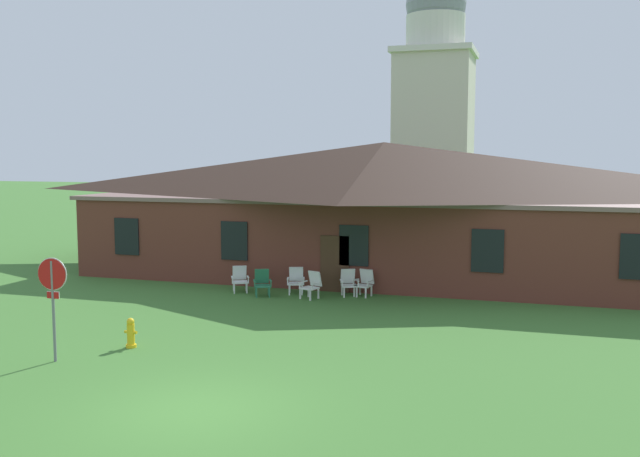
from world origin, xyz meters
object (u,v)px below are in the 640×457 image
lawn_chair_left_end (296,280)px  lawn_chair_right_end (349,282)px  stop_sign (53,288)px  fire_hydrant (131,333)px  lawn_chair_by_porch (240,278)px  lawn_chair_near_door (262,282)px  lawn_chair_far_side (365,282)px  lawn_chair_middle (312,284)px

lawn_chair_left_end → lawn_chair_right_end: size_ratio=1.00×
stop_sign → fire_hydrant: bearing=57.0°
lawn_chair_by_porch → lawn_chair_near_door: (1.07, -0.45, 0.00)m
fire_hydrant → lawn_chair_by_porch: bearing=92.5°
fire_hydrant → stop_sign: bearing=-123.0°
lawn_chair_left_end → lawn_chair_far_side: size_ratio=1.00×
lawn_chair_near_door → lawn_chair_far_side: 3.68m
stop_sign → lawn_chair_right_end: bearing=64.5°
lawn_chair_by_porch → lawn_chair_near_door: bearing=-22.7°
lawn_chair_by_porch → lawn_chair_middle: size_ratio=1.00×
lawn_chair_by_porch → lawn_chair_near_door: size_ratio=1.00×
lawn_chair_by_porch → lawn_chair_right_end: bearing=7.3°
stop_sign → lawn_chair_middle: 9.92m
fire_hydrant → lawn_chair_middle: bearing=71.1°
lawn_chair_near_door → lawn_chair_far_side: same height
lawn_chair_left_end → lawn_chair_near_door: bearing=-141.9°
lawn_chair_by_porch → lawn_chair_near_door: 1.16m
lawn_chair_near_door → fire_hydrant: bearing=-95.6°
lawn_chair_left_end → lawn_chair_far_side: same height
lawn_chair_by_porch → fire_hydrant: lawn_chair_by_porch is taller
lawn_chair_by_porch → lawn_chair_right_end: (4.03, 0.52, 0.00)m
stop_sign → lawn_chair_middle: stop_sign is taller
lawn_chair_left_end → lawn_chair_far_side: 2.53m
lawn_chair_by_porch → lawn_chair_left_end: size_ratio=1.00×
stop_sign → lawn_chair_right_end: (4.76, 9.98, -1.32)m
lawn_chair_right_end → lawn_chair_far_side: size_ratio=1.00×
lawn_chair_far_side → lawn_chair_by_porch: bearing=-172.2°
stop_sign → lawn_chair_right_end: stop_sign is taller
lawn_chair_by_porch → lawn_chair_far_side: bearing=7.8°
lawn_chair_far_side → lawn_chair_left_end: bearing=-173.5°
lawn_chair_near_door → lawn_chair_middle: bearing=3.5°
lawn_chair_right_end → fire_hydrant: (-3.69, -8.33, -0.12)m
stop_sign → lawn_chair_by_porch: bearing=85.6°
lawn_chair_far_side → lawn_chair_right_end: bearing=-168.6°
lawn_chair_right_end → lawn_chair_middle: bearing=-142.8°
lawn_chair_near_door → lawn_chair_right_end: (2.96, 0.97, 0.00)m
stop_sign → lawn_chair_left_end: (2.81, 9.81, -1.32)m
lawn_chair_by_porch → lawn_chair_left_end: 2.11m
stop_sign → lawn_chair_left_end: stop_sign is taller
lawn_chair_far_side → lawn_chair_middle: bearing=-150.1°
lawn_chair_near_door → lawn_chair_right_end: 3.11m
lawn_chair_left_end → lawn_chair_by_porch: bearing=-170.7°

